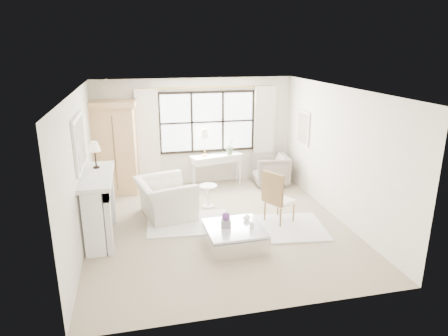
{
  "coord_description": "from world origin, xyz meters",
  "views": [
    {
      "loc": [
        -1.51,
        -7.12,
        3.47
      ],
      "look_at": [
        0.16,
        0.2,
        1.15
      ],
      "focal_mm": 32.0,
      "sensor_mm": 36.0,
      "label": 1
    }
  ],
  "objects": [
    {
      "name": "floor",
      "position": [
        0.0,
        0.0,
        0.0
      ],
      "size": [
        5.5,
        5.5,
        0.0
      ],
      "primitive_type": "plane",
      "color": "gray",
      "rests_on": "ground"
    },
    {
      "name": "ceiling",
      "position": [
        0.0,
        0.0,
        2.7
      ],
      "size": [
        5.5,
        5.5,
        0.0
      ],
      "primitive_type": "plane",
      "rotation": [
        3.14,
        0.0,
        0.0
      ],
      "color": "white",
      "rests_on": "ground"
    },
    {
      "name": "wall_back",
      "position": [
        0.0,
        2.75,
        1.35
      ],
      "size": [
        5.0,
        0.0,
        5.0
      ],
      "primitive_type": "plane",
      "rotation": [
        1.57,
        0.0,
        0.0
      ],
      "color": "beige",
      "rests_on": "ground"
    },
    {
      "name": "wall_front",
      "position": [
        0.0,
        -2.75,
        1.35
      ],
      "size": [
        5.0,
        0.0,
        5.0
      ],
      "primitive_type": "plane",
      "rotation": [
        -1.57,
        0.0,
        0.0
      ],
      "color": "beige",
      "rests_on": "ground"
    },
    {
      "name": "wall_left",
      "position": [
        -2.5,
        0.0,
        1.35
      ],
      "size": [
        0.0,
        5.5,
        5.5
      ],
      "primitive_type": "plane",
      "rotation": [
        1.57,
        0.0,
        1.57
      ],
      "color": "beige",
      "rests_on": "ground"
    },
    {
      "name": "wall_right",
      "position": [
        2.5,
        0.0,
        1.35
      ],
      "size": [
        0.0,
        5.5,
        5.5
      ],
      "primitive_type": "plane",
      "rotation": [
        1.57,
        0.0,
        -1.57
      ],
      "color": "white",
      "rests_on": "ground"
    },
    {
      "name": "window_pane",
      "position": [
        0.3,
        2.73,
        1.6
      ],
      "size": [
        2.4,
        0.02,
        1.5
      ],
      "primitive_type": "cube",
      "color": "silver",
      "rests_on": "wall_back"
    },
    {
      "name": "window_frame",
      "position": [
        0.3,
        2.72,
        1.6
      ],
      "size": [
        2.5,
        0.04,
        1.5
      ],
      "primitive_type": null,
      "color": "black",
      "rests_on": "wall_back"
    },
    {
      "name": "curtain_rod",
      "position": [
        0.3,
        2.67,
        2.47
      ],
      "size": [
        3.3,
        0.04,
        0.04
      ],
      "primitive_type": "cylinder",
      "rotation": [
        0.0,
        1.57,
        0.0
      ],
      "color": "#A58739",
      "rests_on": "wall_back"
    },
    {
      "name": "curtain_left",
      "position": [
        -1.2,
        2.65,
        1.24
      ],
      "size": [
        0.55,
        0.1,
        2.47
      ],
      "primitive_type": "cube",
      "color": "silver",
      "rests_on": "ground"
    },
    {
      "name": "curtain_right",
      "position": [
        1.8,
        2.65,
        1.24
      ],
      "size": [
        0.55,
        0.1,
        2.47
      ],
      "primitive_type": "cube",
      "color": "beige",
      "rests_on": "ground"
    },
    {
      "name": "fireplace",
      "position": [
        -2.27,
        0.0,
        0.65
      ],
      "size": [
        0.58,
        1.66,
        1.26
      ],
      "color": "silver",
      "rests_on": "ground"
    },
    {
      "name": "mirror_frame",
      "position": [
        -2.47,
        0.0,
        1.84
      ],
      "size": [
        0.05,
        1.15,
        0.95
      ],
      "primitive_type": "cube",
      "color": "silver",
      "rests_on": "wall_left"
    },
    {
      "name": "mirror_glass",
      "position": [
        -2.44,
        0.0,
        1.84
      ],
      "size": [
        0.02,
        1.0,
        0.8
      ],
      "primitive_type": "cube",
      "color": "silver",
      "rests_on": "wall_left"
    },
    {
      "name": "art_frame",
      "position": [
        2.47,
        1.7,
        1.55
      ],
      "size": [
        0.04,
        0.62,
        0.82
      ],
      "primitive_type": "cube",
      "color": "white",
      "rests_on": "wall_right"
    },
    {
      "name": "art_canvas",
      "position": [
        2.45,
        1.7,
        1.55
      ],
      "size": [
        0.01,
        0.52,
        0.72
      ],
      "primitive_type": "cube",
      "color": "tan",
      "rests_on": "wall_right"
    },
    {
      "name": "mantel_lamp",
      "position": [
        -2.26,
        0.37,
        1.65
      ],
      "size": [
        0.22,
        0.22,
        0.51
      ],
      "color": "black",
      "rests_on": "fireplace"
    },
    {
      "name": "armoire",
      "position": [
        -2.0,
        2.44,
        1.14
      ],
      "size": [
        1.2,
        0.83,
        2.24
      ],
      "rotation": [
        0.0,
        0.0,
        -0.12
      ],
      "color": "tan",
      "rests_on": "floor"
    },
    {
      "name": "console_table",
      "position": [
        0.46,
        2.45,
        0.4
      ],
      "size": [
        1.37,
        0.76,
        0.8
      ],
      "rotation": [
        0.0,
        0.0,
        0.25
      ],
      "color": "silver",
      "rests_on": "floor"
    },
    {
      "name": "console_lamp",
      "position": [
        0.17,
        2.44,
        1.36
      ],
      "size": [
        0.28,
        0.28,
        0.69
      ],
      "color": "#AD7E3C",
      "rests_on": "console_table"
    },
    {
      "name": "orchid_plant",
      "position": [
        0.83,
        2.44,
        1.03
      ],
      "size": [
        0.32,
        0.31,
        0.45
      ],
      "primitive_type": "imported",
      "rotation": [
        0.0,
        0.0,
        0.71
      ],
      "color": "#5D7A51",
      "rests_on": "console_table"
    },
    {
      "name": "side_table",
      "position": [
        -0.01,
        1.04,
        0.33
      ],
      "size": [
        0.4,
        0.4,
        0.51
      ],
      "color": "silver",
      "rests_on": "floor"
    },
    {
      "name": "rug_left",
      "position": [
        -0.57,
        0.23,
        0.01
      ],
      "size": [
        1.74,
        1.29,
        0.03
      ],
      "primitive_type": "cube",
      "rotation": [
        0.0,
        0.0,
        -0.08
      ],
      "color": "silver",
      "rests_on": "floor"
    },
    {
      "name": "rug_right",
      "position": [
        1.16,
        -0.38,
        0.02
      ],
      "size": [
        1.86,
        1.49,
        0.03
      ],
      "primitive_type": "cube",
      "rotation": [
        0.0,
        0.0,
        -0.13
      ],
      "color": "silver",
      "rests_on": "floor"
    },
    {
      "name": "club_armchair",
      "position": [
        -0.98,
        0.74,
        0.4
      ],
      "size": [
        1.31,
        1.43,
        0.8
      ],
      "primitive_type": "imported",
      "rotation": [
        0.0,
        0.0,
        1.79
      ],
      "color": "beige",
      "rests_on": "floor"
    },
    {
      "name": "wingback_chair",
      "position": [
        1.84,
        2.18,
        0.39
      ],
      "size": [
        0.95,
        0.93,
        0.79
      ],
      "primitive_type": "imported",
      "rotation": [
        0.0,
        0.0,
        -1.67
      ],
      "color": "gray",
      "rests_on": "floor"
    },
    {
      "name": "french_chair",
      "position": [
        1.22,
        -0.09,
        0.31
      ],
      "size": [
        0.65,
        0.65,
        1.08
      ],
      "rotation": [
        0.0,
        0.0,
        2.06
      ],
      "color": "olive",
      "rests_on": "floor"
    },
    {
      "name": "coffee_table",
      "position": [
        0.1,
        -0.88,
        0.18
      ],
      "size": [
        1.03,
        1.03,
        0.38
      ],
      "rotation": [
        0.0,
        0.0,
        0.03
      ],
      "color": "silver",
      "rests_on": "floor"
    },
    {
      "name": "planter_box",
      "position": [
        -0.04,
        -0.83,
        0.44
      ],
      "size": [
        0.19,
        0.19,
        0.13
      ],
      "primitive_type": "cube",
      "rotation": [
        0.0,
        0.0,
        -0.15
      ],
      "color": "slate",
      "rests_on": "coffee_table"
    },
    {
      "name": "planter_flowers",
      "position": [
        -0.04,
        -0.83,
        0.58
      ],
      "size": [
        0.15,
        0.15,
        0.15
      ],
      "primitive_type": "sphere",
      "color": "#64317A",
      "rests_on": "planter_box"
    },
    {
      "name": "pillar_candle",
      "position": [
        0.39,
        -1.0,
        0.44
      ],
      "size": [
        0.08,
        0.08,
        0.12
      ],
      "primitive_type": "cylinder",
      "color": "white",
      "rests_on": "coffee_table"
    },
    {
      "name": "coffee_vase",
      "position": [
        0.39,
        -0.65,
        0.45
      ],
      "size": [
        0.15,
        0.15,
        0.14
      ],
      "primitive_type": "imported",
      "rotation": [
        0.0,
        0.0,
        0.09
      ],
      "color": "silver",
      "rests_on": "coffee_table"
    }
  ]
}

